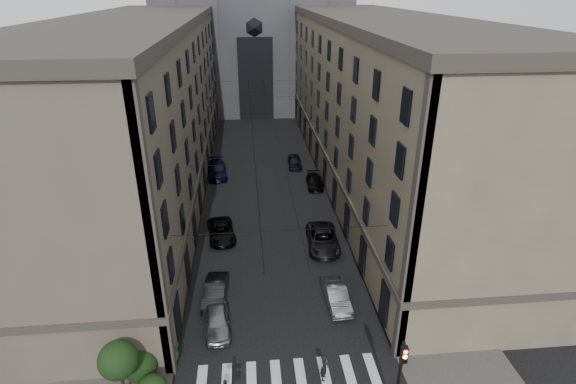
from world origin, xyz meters
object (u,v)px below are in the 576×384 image
object	(u,v)px
car_right_near	(336,296)
car_right_midfar	(315,182)
pedestrian	(324,368)
gothic_tower	(252,9)
car_left_far	(217,170)
traffic_light_right	(400,371)
car_left_midnear	(215,292)
car_right_midnear	(323,239)
car_left_near	(217,320)
car_left_midfar	(221,231)
car_right_far	(295,162)

from	to	relation	value
car_right_near	car_right_midfar	xyz separation A→B (m)	(1.60, 21.60, -0.08)
pedestrian	gothic_tower	bearing A→B (deg)	20.97
car_left_far	traffic_light_right	bearing A→B (deg)	-78.15
car_left_midnear	car_right_near	size ratio (longest dim) A/B	1.04
car_right_near	pedestrian	distance (m)	7.25
car_left_far	car_right_midnear	bearing A→B (deg)	-65.80
car_left_near	car_left_midnear	world-z (taller)	car_left_midnear
car_left_midfar	gothic_tower	bearing A→B (deg)	77.15
car_left_far	car_right_far	world-z (taller)	car_left_far
car_left_midnear	car_right_midfar	size ratio (longest dim) A/B	1.02
car_left_midnear	car_right_midnear	xyz separation A→B (m)	(9.35, 6.80, 0.07)
car_left_near	pedestrian	world-z (taller)	pedestrian
traffic_light_right	car_left_midnear	xyz separation A→B (m)	(-10.38, 11.14, -2.55)
car_left_midfar	car_right_midfar	size ratio (longest dim) A/B	1.16
car_left_near	car_right_far	bearing A→B (deg)	68.94
traffic_light_right	car_left_near	world-z (taller)	traffic_light_right
car_right_midfar	pedestrian	size ratio (longest dim) A/B	2.42
car_left_midnear	car_left_midfar	size ratio (longest dim) A/B	0.88
pedestrian	car_left_midfar	bearing A→B (deg)	40.50
car_right_midfar	car_right_far	world-z (taller)	car_right_far
pedestrian	car_right_far	bearing A→B (deg)	15.86
car_left_near	pedestrian	distance (m)	8.31
gothic_tower	car_left_near	distance (m)	67.45
car_right_near	car_right_midfar	distance (m)	21.66
car_right_far	pedestrian	size ratio (longest dim) A/B	2.31
car_left_near	car_left_midfar	xyz separation A→B (m)	(-0.22, 12.51, -0.01)
car_right_midfar	pedestrian	world-z (taller)	pedestrian
car_right_near	car_right_midnear	bearing A→B (deg)	85.41
car_left_midfar	car_right_midnear	xyz separation A→B (m)	(9.27, -2.50, 0.10)
car_right_midfar	car_left_midfar	bearing A→B (deg)	-131.95
car_left_near	car_right_midnear	distance (m)	13.49
traffic_light_right	car_left_midfar	distance (m)	23.04
car_left_midnear	car_right_midfar	world-z (taller)	car_left_midnear
car_left_near	traffic_light_right	bearing A→B (deg)	-43.23
car_left_near	car_right_midnear	world-z (taller)	car_right_midnear
car_right_far	car_left_near	bearing A→B (deg)	-104.01
car_right_near	gothic_tower	bearing A→B (deg)	91.61
gothic_tower	car_left_near	xyz separation A→B (m)	(-4.48, -65.10, -17.08)
gothic_tower	car_right_midfar	bearing A→B (deg)	-82.01
car_left_midfar	car_right_far	bearing A→B (deg)	55.54
car_right_midnear	pedestrian	xyz separation A→B (m)	(-2.45, -15.04, 0.10)
car_right_near	car_left_midfar	bearing A→B (deg)	127.90
car_left_midfar	car_right_near	distance (m)	13.87
car_left_near	car_right_midnear	bearing A→B (deg)	42.83
car_right_near	pedestrian	size ratio (longest dim) A/B	2.38
traffic_light_right	car_right_midfar	world-z (taller)	traffic_light_right
car_right_near	car_right_midnear	distance (m)	8.11
car_left_midnear	pedestrian	size ratio (longest dim) A/B	2.47
gothic_tower	traffic_light_right	size ratio (longest dim) A/B	11.15
gothic_tower	car_left_midnear	bearing A→B (deg)	-94.42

